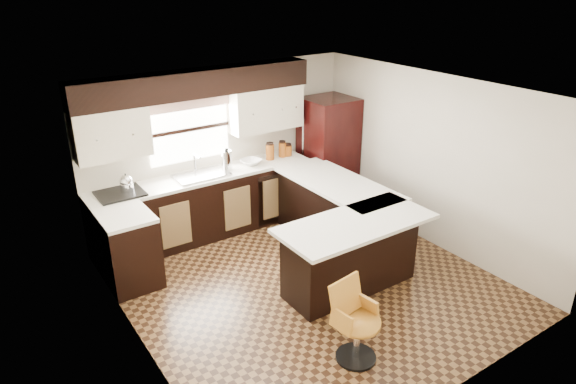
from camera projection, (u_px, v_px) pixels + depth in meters
floor at (308, 283)px, 6.44m from camera, size 4.40×4.40×0.00m
ceiling at (311, 93)px, 5.49m from camera, size 4.40×4.40×0.00m
wall_back at (221, 147)px, 7.63m from camera, size 4.40×0.00×4.40m
wall_front at (465, 283)px, 4.29m from camera, size 4.40×0.00×4.40m
wall_left at (132, 246)px, 4.88m from camera, size 0.00×4.40×4.40m
wall_right at (432, 161)px, 7.05m from camera, size 0.00×4.40×4.40m
base_cab_back at (206, 206)px, 7.47m from camera, size 3.30×0.60×0.90m
base_cab_left at (129, 251)px, 6.28m from camera, size 0.60×0.70×0.90m
counter_back at (204, 176)px, 7.28m from camera, size 3.30×0.60×0.04m
counter_left at (125, 216)px, 6.09m from camera, size 0.60×0.70×0.04m
soffit at (197, 83)px, 6.89m from camera, size 3.40×0.35×0.36m
upper_cab_left at (111, 134)px, 6.45m from camera, size 0.94×0.35×0.64m
upper_cab_right at (266, 108)px, 7.65m from camera, size 1.14×0.35×0.64m
window_pane at (189, 130)px, 7.22m from camera, size 1.20×0.02×0.90m
valance at (188, 103)px, 7.03m from camera, size 1.30×0.06×0.18m
sink at (201, 175)px, 7.23m from camera, size 0.75×0.45×0.03m
dishwasher at (274, 199)px, 7.78m from camera, size 0.58×0.03×0.78m
cooktop at (120, 194)px, 6.63m from camera, size 0.58×0.50×0.02m
peninsula_long at (333, 215)px, 7.20m from camera, size 0.60×1.95×0.90m
peninsula_return at (350, 255)px, 6.19m from camera, size 1.65×0.60×0.90m
counter_pen_long at (337, 183)px, 7.04m from camera, size 0.84×1.95×0.04m
counter_pen_return at (356, 223)px, 5.92m from camera, size 1.89×0.84×0.04m
refrigerator at (328, 153)px, 8.31m from camera, size 0.77×0.74×1.79m
bar_chair at (358, 324)px, 5.03m from camera, size 0.51×0.51×0.85m
kettle at (126, 182)px, 6.63m from camera, size 0.18×0.18×0.24m
percolator at (227, 160)px, 7.41m from camera, size 0.15×0.15×0.29m
mixing_bowl at (251, 162)px, 7.66m from camera, size 0.37×0.37×0.07m
canister_large at (270, 152)px, 7.82m from camera, size 0.13×0.13×0.24m
canister_med at (282, 150)px, 7.94m from camera, size 0.12×0.12×0.23m
canister_small at (287, 150)px, 8.00m from camera, size 0.14×0.14×0.17m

